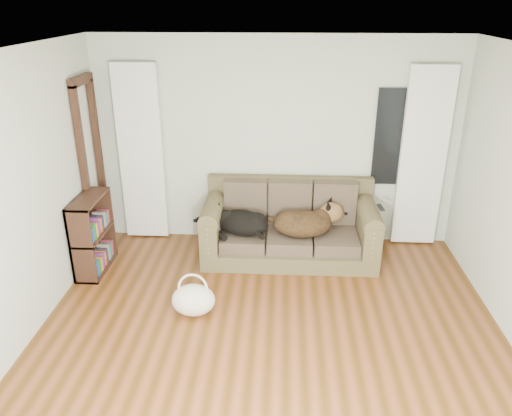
# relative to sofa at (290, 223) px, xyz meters

# --- Properties ---
(floor) EXTENTS (5.00, 5.00, 0.00)m
(floor) POSITION_rel_sofa_xyz_m (-0.19, -1.98, -0.45)
(floor) COLOR #482B0C
(floor) RESTS_ON ground
(ceiling) EXTENTS (5.00, 5.00, 0.00)m
(ceiling) POSITION_rel_sofa_xyz_m (-0.19, -1.98, 2.15)
(ceiling) COLOR white
(ceiling) RESTS_ON ground
(wall_back) EXTENTS (4.50, 0.04, 2.60)m
(wall_back) POSITION_rel_sofa_xyz_m (-0.19, 0.52, 0.85)
(wall_back) COLOR #B1BDA7
(wall_back) RESTS_ON ground
(curtain_left) EXTENTS (0.55, 0.08, 2.25)m
(curtain_left) POSITION_rel_sofa_xyz_m (-1.89, 0.44, 0.70)
(curtain_left) COLOR white
(curtain_left) RESTS_ON ground
(curtain_right) EXTENTS (0.55, 0.08, 2.25)m
(curtain_right) POSITION_rel_sofa_xyz_m (1.61, 0.44, 0.70)
(curtain_right) COLOR white
(curtain_right) RESTS_ON ground
(window_pane) EXTENTS (0.50, 0.03, 1.20)m
(window_pane) POSITION_rel_sofa_xyz_m (1.26, 0.50, 0.95)
(window_pane) COLOR black
(window_pane) RESTS_ON wall_back
(door_casing) EXTENTS (0.07, 0.60, 2.10)m
(door_casing) POSITION_rel_sofa_xyz_m (-2.39, 0.07, 0.60)
(door_casing) COLOR black
(door_casing) RESTS_ON ground
(sofa) EXTENTS (2.08, 0.90, 0.85)m
(sofa) POSITION_rel_sofa_xyz_m (0.00, 0.00, 0.00)
(sofa) COLOR #4D462F
(sofa) RESTS_ON floor
(dog_black_lab) EXTENTS (0.79, 0.68, 0.28)m
(dog_black_lab) POSITION_rel_sofa_xyz_m (-0.61, -0.10, 0.03)
(dog_black_lab) COLOR black
(dog_black_lab) RESTS_ON sofa
(dog_shepherd) EXTENTS (0.77, 0.57, 0.32)m
(dog_shepherd) POSITION_rel_sofa_xyz_m (0.19, -0.08, 0.04)
(dog_shepherd) COLOR black
(dog_shepherd) RESTS_ON sofa
(tv_remote) EXTENTS (0.07, 0.20, 0.02)m
(tv_remote) POSITION_rel_sofa_xyz_m (1.05, -0.12, 0.28)
(tv_remote) COLOR black
(tv_remote) RESTS_ON sofa
(tote_bag) EXTENTS (0.54, 0.49, 0.32)m
(tote_bag) POSITION_rel_sofa_xyz_m (-0.97, -1.29, -0.29)
(tote_bag) COLOR beige
(tote_bag) RESTS_ON floor
(bookshelf) EXTENTS (0.33, 0.74, 0.91)m
(bookshelf) POSITION_rel_sofa_xyz_m (-2.28, -0.45, 0.05)
(bookshelf) COLOR black
(bookshelf) RESTS_ON floor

